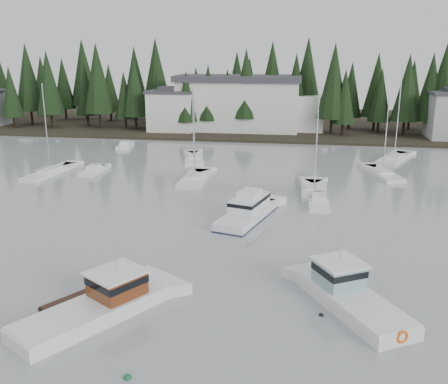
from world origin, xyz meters
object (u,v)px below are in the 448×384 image
object	(u,v)px
house_west	(172,110)
lobster_boat_brown	(97,307)
lobster_boat_teal	(350,298)
sailboat_9	(194,160)
runabout_3	(125,146)
sailboat_2	(51,173)
cabin_cruiser_center	(248,212)
sailboat_7	(382,175)
harbor_inn	(249,104)
runabout_4	(94,172)
sailboat_6	(314,192)
sailboat_1	(394,159)
runabout_1	(319,202)
sailboat_3	(195,180)

from	to	relation	value
house_west	lobster_boat_brown	world-z (taller)	house_west
lobster_boat_teal	sailboat_9	bearing A→B (deg)	-5.62
lobster_boat_brown	sailboat_9	xyz separation A→B (m)	(-4.17, 46.59, -0.50)
house_west	runabout_3	size ratio (longest dim) A/B	1.65
lobster_boat_teal	sailboat_2	xyz separation A→B (m)	(-37.16, 30.98, -0.54)
sailboat_9	sailboat_2	bearing A→B (deg)	110.76
cabin_cruiser_center	sailboat_7	xyz separation A→B (m)	(15.80, 20.68, -0.58)
harbor_inn	lobster_boat_brown	distance (m)	75.12
harbor_inn	sailboat_9	bearing A→B (deg)	-100.34
sailboat_7	harbor_inn	bearing A→B (deg)	18.55
lobster_boat_teal	runabout_4	distance (m)	45.43
sailboat_2	harbor_inn	bearing A→B (deg)	-23.78
harbor_inn	cabin_cruiser_center	size ratio (longest dim) A/B	2.84
sailboat_2	runabout_3	bearing A→B (deg)	-3.63
cabin_cruiser_center	sailboat_2	size ratio (longest dim) A/B	0.83
sailboat_6	harbor_inn	bearing A→B (deg)	15.50
sailboat_1	cabin_cruiser_center	bearing A→B (deg)	173.51
sailboat_7	runabout_4	world-z (taller)	sailboat_7
lobster_boat_brown	sailboat_9	size ratio (longest dim) A/B	0.89
lobster_boat_teal	sailboat_9	distance (m)	47.25
harbor_inn	runabout_3	xyz separation A→B (m)	(-19.22, -19.96, -5.64)
lobster_boat_teal	sailboat_1	bearing A→B (deg)	-42.80
lobster_boat_brown	sailboat_1	world-z (taller)	sailboat_1
house_west	runabout_1	xyz separation A→B (m)	(28.30, -45.09, -4.52)
lobster_boat_teal	sailboat_3	size ratio (longest dim) A/B	0.82
sailboat_1	sailboat_6	xyz separation A→B (m)	(-12.35, -20.50, -0.01)
runabout_1	runabout_4	distance (m)	31.71
sailboat_9	sailboat_6	bearing A→B (deg)	-144.45
lobster_boat_brown	sailboat_6	distance (m)	34.07
sailboat_3	runabout_3	world-z (taller)	sailboat_3
sailboat_3	runabout_1	distance (m)	17.41
lobster_boat_teal	runabout_1	distance (m)	22.82
sailboat_9	runabout_3	distance (m)	16.36
lobster_boat_brown	cabin_cruiser_center	world-z (taller)	lobster_boat_brown
sailboat_6	sailboat_7	bearing A→B (deg)	-43.65
runabout_4	sailboat_3	bearing A→B (deg)	-97.41
sailboat_2	runabout_4	distance (m)	5.79
harbor_inn	sailboat_2	bearing A→B (deg)	-119.15
lobster_boat_brown	sailboat_6	xyz separation A→B (m)	(13.80, 31.14, -0.49)
house_west	sailboat_2	distance (m)	37.89
sailboat_6	sailboat_9	xyz separation A→B (m)	(-17.97, 15.45, -0.01)
sailboat_6	house_west	bearing A→B (deg)	33.75
sailboat_1	sailboat_3	xyz separation A→B (m)	(-27.44, -17.31, -0.02)
harbor_inn	sailboat_1	xyz separation A→B (m)	(25.15, -23.29, -5.70)
sailboat_7	runabout_1	bearing A→B (deg)	134.63
cabin_cruiser_center	runabout_4	bearing A→B (deg)	70.77
lobster_boat_brown	sailboat_9	world-z (taller)	sailboat_9
lobster_boat_teal	sailboat_3	xyz separation A→B (m)	(-17.02, 30.60, -0.55)
cabin_cruiser_center	runabout_3	world-z (taller)	cabin_cruiser_center
lobster_boat_teal	sailboat_6	distance (m)	27.48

